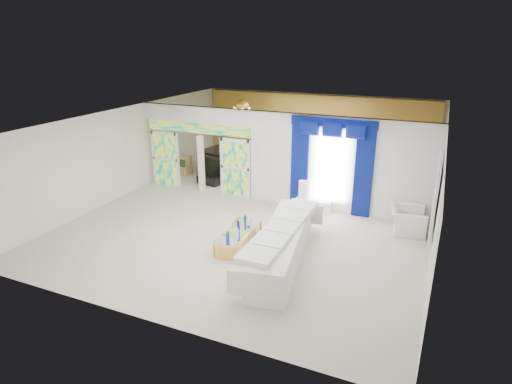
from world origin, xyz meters
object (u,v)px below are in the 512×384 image
at_px(white_sofa, 283,245).
at_px(console_table, 313,205).
at_px(coffee_table, 239,238).
at_px(armchair, 408,220).
at_px(grand_piano, 228,161).

relative_size(white_sofa, console_table, 3.80).
xyz_separation_m(coffee_table, armchair, (4.02, 2.66, 0.15)).
height_order(console_table, grand_piano, grand_piano).
relative_size(armchair, grand_piano, 0.54).
relative_size(console_table, armchair, 1.03).
distance_m(white_sofa, coffee_table, 1.40).
distance_m(coffee_table, console_table, 3.28).
bearing_deg(armchair, console_table, 73.97).
xyz_separation_m(white_sofa, grand_piano, (-4.53, 5.92, 0.10)).
xyz_separation_m(coffee_table, console_table, (1.12, 3.09, -0.02)).
xyz_separation_m(white_sofa, armchair, (2.67, 2.96, -0.05)).
height_order(coffee_table, console_table, coffee_table).
relative_size(coffee_table, grand_piano, 0.90).
relative_size(console_table, grand_piano, 0.55).
xyz_separation_m(white_sofa, coffee_table, (-1.35, 0.30, -0.20)).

